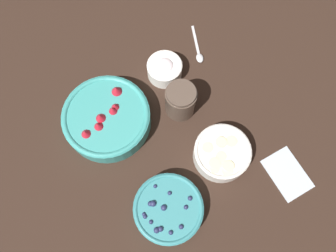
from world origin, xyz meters
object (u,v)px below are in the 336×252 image
object	(u,v)px
bowl_blueberries	(168,209)
bowl_bananas	(222,153)
jar_chocolate	(181,101)
bowl_strawberries	(107,118)
bowl_cream	(165,69)

from	to	relation	value
bowl_blueberries	bowl_bananas	distance (m)	0.21
jar_chocolate	bowl_bananas	bearing A→B (deg)	12.65
bowl_strawberries	jar_chocolate	distance (m)	0.21
bowl_bananas	jar_chocolate	bearing A→B (deg)	-167.35
bowl_bananas	jar_chocolate	xyz separation A→B (m)	(-0.18, -0.04, 0.02)
bowl_bananas	jar_chocolate	world-z (taller)	jar_chocolate
bowl_strawberries	jar_chocolate	xyz separation A→B (m)	(0.04, 0.21, 0.01)
bowl_strawberries	bowl_blueberries	world-z (taller)	bowl_strawberries
bowl_blueberries	jar_chocolate	distance (m)	0.29
bowl_strawberries	bowl_bananas	size ratio (longest dim) A/B	1.60
bowl_bananas	bowl_cream	bearing A→B (deg)	-173.49
bowl_blueberries	bowl_bananas	size ratio (longest dim) A/B	1.18
bowl_blueberries	bowl_cream	world-z (taller)	bowl_cream
bowl_strawberries	bowl_blueberries	bearing A→B (deg)	10.36
bowl_strawberries	bowl_cream	xyz separation A→B (m)	(-0.08, 0.21, -0.00)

